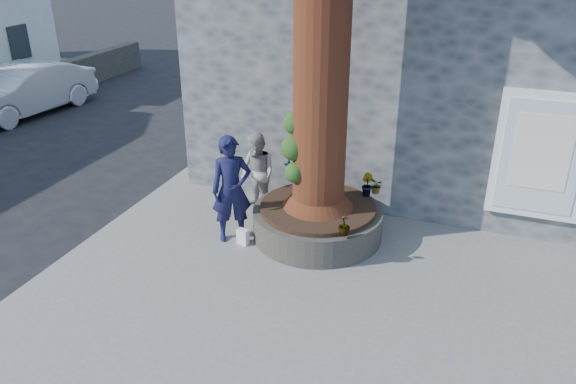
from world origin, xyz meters
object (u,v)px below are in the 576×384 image
(planter, at_px, (317,221))
(man, at_px, (232,189))
(woman, at_px, (258,173))
(car_silver, at_px, (24,90))

(planter, xyz_separation_m, man, (-1.37, -0.61, 0.66))
(planter, bearing_deg, man, -155.85)
(woman, bearing_deg, car_silver, -174.60)
(man, height_order, woman, man)
(man, xyz_separation_m, woman, (-0.02, 1.18, -0.18))
(planter, height_order, car_silver, car_silver)
(planter, height_order, man, man)
(woman, bearing_deg, man, -61.59)
(planter, height_order, woman, woman)
(planter, distance_m, woman, 1.58)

